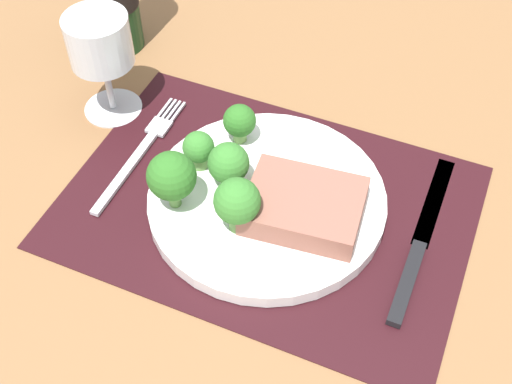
% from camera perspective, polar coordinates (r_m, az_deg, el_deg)
% --- Properties ---
extents(ground_plane, '(1.40, 1.10, 0.03)m').
position_cam_1_polar(ground_plane, '(0.73, 0.91, -2.01)').
color(ground_plane, brown).
extents(placemat, '(0.43, 0.30, 0.00)m').
position_cam_1_polar(placemat, '(0.71, 0.93, -1.19)').
color(placemat, black).
rests_on(placemat, ground_plane).
extents(plate, '(0.25, 0.25, 0.02)m').
position_cam_1_polar(plate, '(0.71, 0.94, -0.70)').
color(plate, white).
rests_on(plate, placemat).
extents(steak, '(0.12, 0.10, 0.03)m').
position_cam_1_polar(steak, '(0.67, 4.12, -1.20)').
color(steak, '#8C5647').
rests_on(steak, plate).
extents(broccoli_near_steak, '(0.03, 0.03, 0.04)m').
position_cam_1_polar(broccoli_near_steak, '(0.71, -4.92, 3.71)').
color(broccoli_near_steak, '#6B994C').
rests_on(broccoli_near_steak, plate).
extents(broccoli_near_fork, '(0.05, 0.05, 0.06)m').
position_cam_1_polar(broccoli_near_fork, '(0.64, -1.62, -0.89)').
color(broccoli_near_fork, '#5B8942').
rests_on(broccoli_near_fork, plate).
extents(broccoli_back_left, '(0.04, 0.04, 0.05)m').
position_cam_1_polar(broccoli_back_left, '(0.69, -2.34, 2.48)').
color(broccoli_back_left, '#6B994C').
rests_on(broccoli_back_left, plate).
extents(broccoli_center, '(0.04, 0.04, 0.05)m').
position_cam_1_polar(broccoli_center, '(0.74, -1.41, 6.02)').
color(broccoli_center, '#6B994C').
rests_on(broccoli_center, plate).
extents(broccoli_front_edge, '(0.05, 0.05, 0.07)m').
position_cam_1_polar(broccoli_front_edge, '(0.67, -7.20, 1.31)').
color(broccoli_front_edge, '#5B8942').
rests_on(broccoli_front_edge, plate).
extents(fork, '(0.02, 0.19, 0.01)m').
position_cam_1_polar(fork, '(0.77, -9.81, 3.42)').
color(fork, silver).
rests_on(fork, placemat).
extents(knife, '(0.02, 0.23, 0.01)m').
position_cam_1_polar(knife, '(0.69, 13.66, -4.69)').
color(knife, black).
rests_on(knife, placemat).
extents(wine_glass, '(0.07, 0.07, 0.13)m').
position_cam_1_polar(wine_glass, '(0.78, -13.14, 11.94)').
color(wine_glass, silver).
rests_on(wine_glass, ground_plane).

